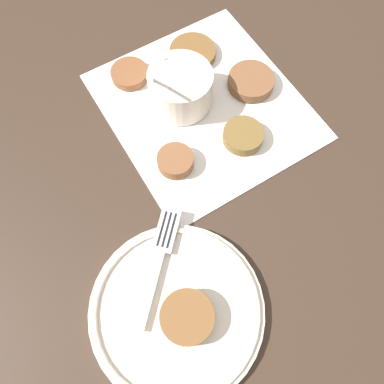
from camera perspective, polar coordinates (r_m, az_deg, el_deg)
name	(u,v)px	position (r m, az deg, el deg)	size (l,w,h in m)	color
ground_plane	(220,111)	(0.65, 4.29, 12.14)	(4.00, 4.00, 0.00)	#38281E
napkin	(204,106)	(0.66, 1.85, 13.02)	(0.37, 0.35, 0.00)	white
sauce_bowl	(180,89)	(0.64, -1.78, 15.36)	(0.11, 0.12, 0.12)	silver
fritter_0	(243,136)	(0.62, 7.78, 8.50)	(0.07, 0.07, 0.02)	brown
fritter_1	(175,161)	(0.59, -2.56, 4.77)	(0.06, 0.06, 0.02)	brown
fritter_2	(193,52)	(0.72, 0.11, 20.55)	(0.08, 0.08, 0.01)	brown
fritter_3	(130,74)	(0.70, -9.49, 17.36)	(0.07, 0.07, 0.01)	brown
fritter_4	(251,81)	(0.68, 8.95, 16.33)	(0.08, 0.08, 0.02)	brown
serving_plate	(177,310)	(0.53, -2.35, -17.49)	(0.24, 0.24, 0.02)	silver
fritter_on_plate	(187,317)	(0.51, -0.74, -18.52)	(0.07, 0.07, 0.02)	brown
fork	(161,253)	(0.53, -4.80, -9.20)	(0.13, 0.15, 0.00)	silver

